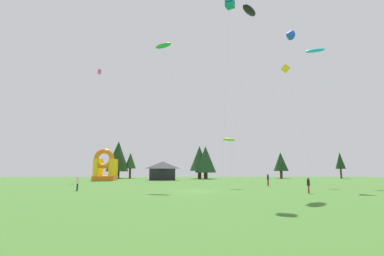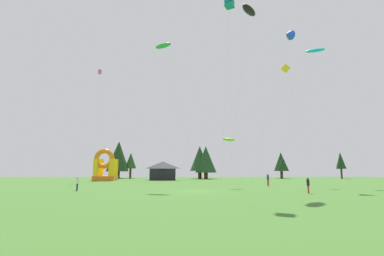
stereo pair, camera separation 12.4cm
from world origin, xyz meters
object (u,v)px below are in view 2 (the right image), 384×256
(kite_yellow_diamond, at_px, (286,70))
(person_midfield, at_px, (77,182))
(kite_teal_box, at_px, (229,4))
(kite_green_parafoil, at_px, (163,46))
(festival_tent, at_px, (163,171))
(kite_cyan_parafoil, at_px, (315,50))
(kite_lime_parafoil, at_px, (229,140))
(person_left_edge, at_px, (268,179))
(inflatable_blue_arch, at_px, (105,168))
(kite_black_parafoil, at_px, (249,11))
(kite_pink_box, at_px, (100,72))
(kite_blue_delta, at_px, (288,35))
(person_far_side, at_px, (308,184))

(kite_yellow_diamond, relative_size, person_midfield, 12.57)
(person_midfield, bearing_deg, kite_teal_box, -156.05)
(person_midfield, bearing_deg, kite_green_parafoil, -99.38)
(kite_teal_box, height_order, festival_tent, kite_teal_box)
(kite_cyan_parafoil, xyz_separation_m, person_midfield, (-35.94, -12.10, -22.42))
(kite_lime_parafoil, height_order, person_left_edge, kite_lime_parafoil)
(person_midfield, xyz_separation_m, inflatable_blue_arch, (-4.83, 30.29, 1.73))
(kite_black_parafoil, distance_m, kite_pink_box, 40.70)
(kite_green_parafoil, relative_size, inflatable_blue_arch, 3.12)
(kite_cyan_parafoil, height_order, kite_blue_delta, kite_blue_delta)
(person_left_edge, relative_size, inflatable_blue_arch, 0.26)
(kite_cyan_parafoil, bearing_deg, kite_blue_delta, -143.17)
(kite_blue_delta, height_order, festival_tent, kite_blue_delta)
(kite_cyan_parafoil, bearing_deg, kite_pink_box, 157.90)
(kite_green_parafoil, xyz_separation_m, person_midfield, (-9.36, -6.99, -20.41))
(kite_pink_box, xyz_separation_m, inflatable_blue_arch, (2.07, 0.79, -22.25))
(kite_black_parafoil, bearing_deg, kite_cyan_parafoil, 39.19)
(kite_yellow_diamond, relative_size, kite_teal_box, 1.00)
(kite_green_parafoil, height_order, kite_pink_box, kite_pink_box)
(kite_pink_box, bearing_deg, kite_lime_parafoil, -43.51)
(kite_blue_delta, bearing_deg, kite_pink_box, 148.10)
(kite_yellow_diamond, bearing_deg, person_far_side, -106.80)
(person_far_side, bearing_deg, person_left_edge, 11.35)
(kite_black_parafoil, height_order, kite_green_parafoil, kite_black_parafoil)
(kite_teal_box, xyz_separation_m, kite_lime_parafoil, (1.60, 11.25, -13.59))
(kite_yellow_diamond, xyz_separation_m, festival_tent, (-22.69, 18.31, -17.87))
(kite_pink_box, bearing_deg, person_midfield, -76.84)
(kite_green_parafoil, distance_m, person_far_side, 28.59)
(kite_yellow_diamond, height_order, person_left_edge, kite_yellow_diamond)
(person_midfield, distance_m, inflatable_blue_arch, 30.72)
(kite_teal_box, distance_m, kite_lime_parafoil, 17.71)
(kite_green_parafoil, bearing_deg, festival_tent, 93.00)
(kite_teal_box, xyz_separation_m, kite_pink_box, (-24.23, 35.78, 4.75))
(kite_teal_box, relative_size, kite_green_parafoil, 0.94)
(kite_lime_parafoil, bearing_deg, kite_cyan_parafoil, 22.74)
(kite_teal_box, bearing_deg, person_far_side, 9.58)
(kite_blue_delta, xyz_separation_m, person_far_side, (-3.74, -11.95, -22.70))
(kite_lime_parafoil, distance_m, person_midfield, 20.38)
(person_left_edge, bearing_deg, kite_cyan_parafoil, 93.22)
(kite_lime_parafoil, relative_size, festival_tent, 1.22)
(kite_lime_parafoil, bearing_deg, festival_tent, 112.55)
(inflatable_blue_arch, bearing_deg, person_left_edge, -36.02)
(kite_blue_delta, distance_m, festival_tent, 38.57)
(kite_cyan_parafoil, relative_size, kite_blue_delta, 0.98)
(kite_teal_box, distance_m, kite_black_parafoil, 7.99)
(person_left_edge, distance_m, person_midfield, 26.71)
(kite_teal_box, xyz_separation_m, kite_green_parafoil, (-7.98, 13.27, 1.18))
(inflatable_blue_arch, bearing_deg, person_far_side, -49.29)
(kite_cyan_parafoil, xyz_separation_m, kite_teal_box, (-18.61, -18.38, -3.18))
(kite_blue_delta, distance_m, person_far_side, 25.93)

